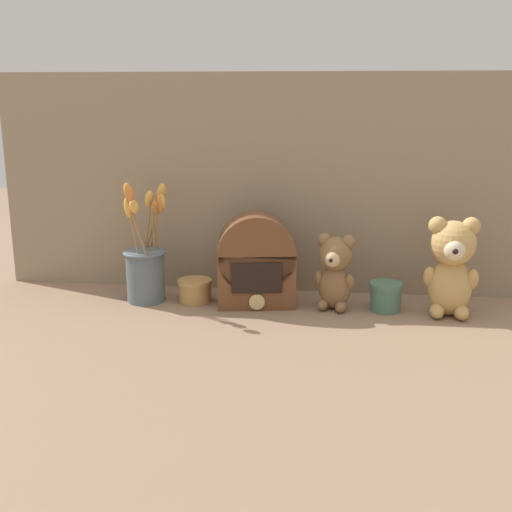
{
  "coord_description": "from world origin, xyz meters",
  "views": [
    {
      "loc": [
        0.19,
        -1.59,
        0.55
      ],
      "look_at": [
        0.0,
        0.02,
        0.13
      ],
      "focal_mm": 45.0,
      "sensor_mm": 36.0,
      "label": 1
    }
  ],
  "objects_px": {
    "decorative_tin_short": "(386,296)",
    "vintage_radio": "(256,263)",
    "teddy_bear_medium": "(335,270)",
    "teddy_bear_large": "(451,265)",
    "flower_vase": "(146,265)",
    "decorative_tin_tall": "(195,291)"
  },
  "relations": [
    {
      "from": "decorative_tin_short",
      "to": "vintage_radio",
      "type": "bearing_deg",
      "value": 178.98
    },
    {
      "from": "teddy_bear_large",
      "to": "flower_vase",
      "type": "bearing_deg",
      "value": 178.19
    },
    {
      "from": "teddy_bear_medium",
      "to": "vintage_radio",
      "type": "height_order",
      "value": "vintage_radio"
    },
    {
      "from": "decorative_tin_tall",
      "to": "decorative_tin_short",
      "type": "relative_size",
      "value": 1.09
    },
    {
      "from": "decorative_tin_tall",
      "to": "decorative_tin_short",
      "type": "xyz_separation_m",
      "value": [
        0.51,
        -0.01,
        0.01
      ]
    },
    {
      "from": "teddy_bear_large",
      "to": "vintage_radio",
      "type": "relative_size",
      "value": 1.03
    },
    {
      "from": "teddy_bear_large",
      "to": "decorative_tin_tall",
      "type": "bearing_deg",
      "value": 177.26
    },
    {
      "from": "flower_vase",
      "to": "vintage_radio",
      "type": "xyz_separation_m",
      "value": [
        0.3,
        -0.0,
        0.02
      ]
    },
    {
      "from": "decorative_tin_short",
      "to": "flower_vase",
      "type": "bearing_deg",
      "value": 179.42
    },
    {
      "from": "teddy_bear_large",
      "to": "decorative_tin_short",
      "type": "bearing_deg",
      "value": 173.18
    },
    {
      "from": "flower_vase",
      "to": "decorative_tin_tall",
      "type": "distance_m",
      "value": 0.15
    },
    {
      "from": "teddy_bear_medium",
      "to": "decorative_tin_tall",
      "type": "height_order",
      "value": "teddy_bear_medium"
    },
    {
      "from": "teddy_bear_medium",
      "to": "vintage_radio",
      "type": "distance_m",
      "value": 0.21
    },
    {
      "from": "decorative_tin_tall",
      "to": "flower_vase",
      "type": "bearing_deg",
      "value": -177.13
    },
    {
      "from": "flower_vase",
      "to": "vintage_radio",
      "type": "distance_m",
      "value": 0.3
    },
    {
      "from": "teddy_bear_medium",
      "to": "decorative_tin_short",
      "type": "bearing_deg",
      "value": 0.73
    },
    {
      "from": "decorative_tin_tall",
      "to": "teddy_bear_medium",
      "type": "bearing_deg",
      "value": -2.25
    },
    {
      "from": "teddy_bear_large",
      "to": "vintage_radio",
      "type": "height_order",
      "value": "teddy_bear_large"
    },
    {
      "from": "vintage_radio",
      "to": "decorative_tin_tall",
      "type": "distance_m",
      "value": 0.19
    },
    {
      "from": "flower_vase",
      "to": "vintage_radio",
      "type": "bearing_deg",
      "value": -0.08
    },
    {
      "from": "teddy_bear_medium",
      "to": "decorative_tin_short",
      "type": "height_order",
      "value": "teddy_bear_medium"
    },
    {
      "from": "vintage_radio",
      "to": "decorative_tin_tall",
      "type": "height_order",
      "value": "vintage_radio"
    }
  ]
}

